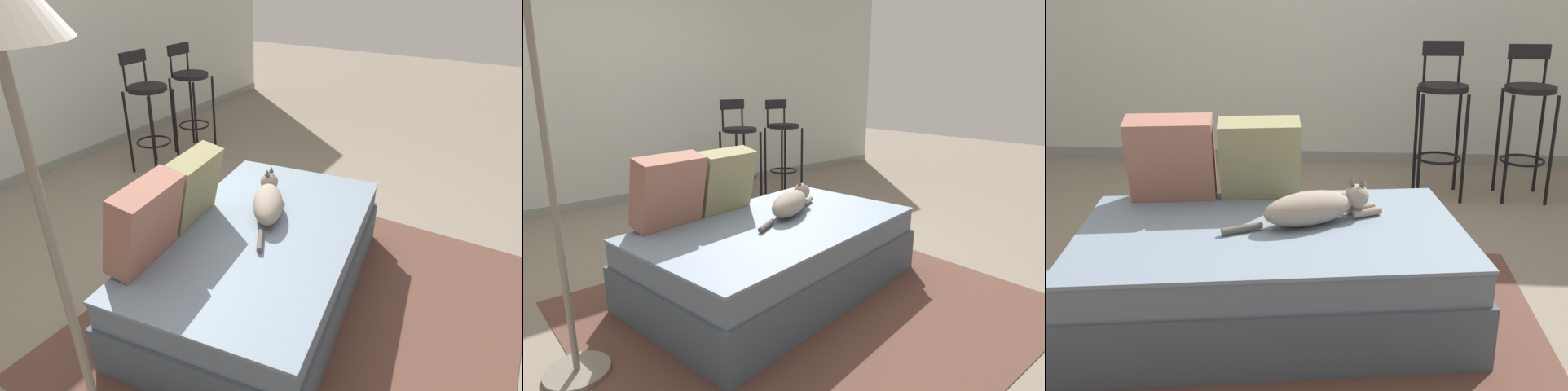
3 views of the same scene
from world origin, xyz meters
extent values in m
plane|color=slate|center=(0.00, 0.00, 0.00)|extent=(16.00, 16.00, 0.00)
cube|color=#B7BCB2|center=(0.00, 2.25, 1.30)|extent=(8.00, 0.10, 2.60)
cube|color=gray|center=(0.00, 2.20, 0.04)|extent=(8.00, 0.02, 0.09)
cube|color=brown|center=(0.00, -0.70, 0.00)|extent=(2.40, 2.11, 0.01)
cube|color=#44505B|center=(0.00, -0.40, 0.14)|extent=(1.83, 1.25, 0.28)
cube|color=slate|center=(0.00, -0.40, 0.36)|extent=(1.79, 1.21, 0.16)
cube|color=slate|center=(0.00, -0.40, 0.43)|extent=(1.80, 1.22, 0.02)
cube|color=#936051|center=(-0.52, -0.07, 0.65)|extent=(0.44, 0.29, 0.43)
cube|color=#847F56|center=(-0.10, -0.01, 0.64)|extent=(0.42, 0.28, 0.41)
ellipsoid|color=gray|center=(0.16, -0.34, 0.51)|extent=(0.45, 0.35, 0.15)
sphere|color=gray|center=(0.37, -0.23, 0.53)|extent=(0.11, 0.11, 0.11)
cone|color=#544C44|center=(0.35, -0.23, 0.60)|extent=(0.03, 0.03, 0.04)
cone|color=#544C44|center=(0.40, -0.23, 0.60)|extent=(0.03, 0.03, 0.04)
cylinder|color=gray|center=(0.42, -0.23, 0.46)|extent=(0.14, 0.10, 0.04)
cylinder|color=gray|center=(0.39, -0.18, 0.46)|extent=(0.14, 0.10, 0.04)
cylinder|color=#544C44|center=(-0.12, -0.46, 0.45)|extent=(0.17, 0.11, 0.03)
cylinder|color=black|center=(0.81, 1.21, 0.38)|extent=(0.02, 0.02, 0.76)
cylinder|color=black|center=(1.11, 1.21, 0.38)|extent=(0.02, 0.02, 0.76)
cylinder|color=black|center=(0.81, 1.50, 0.38)|extent=(0.02, 0.02, 0.76)
cylinder|color=black|center=(1.11, 1.50, 0.38)|extent=(0.02, 0.02, 0.76)
torus|color=black|center=(0.96, 1.36, 0.28)|extent=(0.32, 0.32, 0.02)
cylinder|color=black|center=(0.96, 1.36, 0.78)|extent=(0.34, 0.34, 0.04)
cylinder|color=black|center=(0.84, 1.49, 0.89)|extent=(0.02, 0.02, 0.27)
cylinder|color=black|center=(1.08, 1.49, 0.89)|extent=(0.02, 0.02, 0.27)
cube|color=black|center=(0.96, 1.49, 1.03)|extent=(0.28, 0.03, 0.10)
cylinder|color=black|center=(1.40, 1.21, 0.38)|extent=(0.02, 0.02, 0.76)
cylinder|color=black|center=(1.69, 1.21, 0.38)|extent=(0.02, 0.02, 0.76)
cylinder|color=black|center=(1.40, 1.50, 0.38)|extent=(0.02, 0.02, 0.76)
cylinder|color=black|center=(1.69, 1.50, 0.38)|extent=(0.02, 0.02, 0.76)
torus|color=black|center=(1.54, 1.36, 0.28)|extent=(0.31, 0.31, 0.02)
cylinder|color=black|center=(1.54, 1.36, 0.78)|extent=(0.34, 0.34, 0.04)
cylinder|color=black|center=(1.42, 1.49, 0.88)|extent=(0.02, 0.02, 0.25)
cylinder|color=black|center=(1.66, 1.49, 0.88)|extent=(0.02, 0.02, 0.25)
cube|color=black|center=(1.54, 1.49, 1.01)|extent=(0.28, 0.03, 0.10)
camera|label=1|loc=(-1.73, -1.46, 1.73)|focal=30.00mm
camera|label=2|loc=(-1.58, -2.34, 1.26)|focal=30.00mm
camera|label=3|loc=(0.33, -2.85, 1.44)|focal=42.00mm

